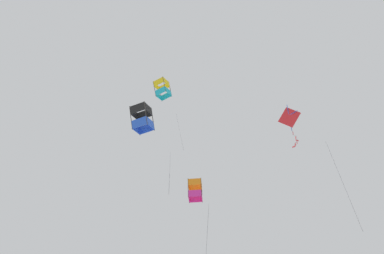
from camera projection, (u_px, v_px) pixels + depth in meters
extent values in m
cube|color=black|center=(145.00, 114.00, 26.81)|extent=(0.77, 1.00, 0.50)
cube|color=black|center=(137.00, 108.00, 25.93)|extent=(0.77, 1.00, 0.50)
cube|color=black|center=(134.00, 114.00, 26.50)|extent=(0.99, 0.65, 0.93)
cube|color=black|center=(148.00, 109.00, 26.25)|extent=(0.99, 0.65, 0.93)
cube|color=blue|center=(147.00, 128.00, 26.37)|extent=(0.77, 1.00, 0.50)
cube|color=blue|center=(139.00, 122.00, 25.49)|extent=(0.77, 1.00, 0.50)
cube|color=blue|center=(136.00, 128.00, 26.06)|extent=(0.99, 0.65, 0.93)
cube|color=blue|center=(150.00, 123.00, 25.80)|extent=(0.99, 0.65, 0.93)
cylinder|color=#332D28|center=(138.00, 124.00, 26.72)|extent=(0.65, 0.44, 1.49)
cylinder|color=#332D28|center=(153.00, 119.00, 26.47)|extent=(0.65, 0.44, 1.49)
cylinder|color=#332D28|center=(131.00, 118.00, 25.84)|extent=(0.65, 0.44, 1.49)
cylinder|color=#332D28|center=(146.00, 113.00, 25.59)|extent=(0.65, 0.44, 1.49)
cylinder|color=#47474C|center=(170.00, 170.00, 23.34)|extent=(1.75, 3.07, 6.68)
cube|color=orange|center=(195.00, 188.00, 26.94)|extent=(0.71, 0.62, 0.42)
cube|color=orange|center=(194.00, 182.00, 26.29)|extent=(0.71, 0.62, 0.42)
cube|color=orange|center=(189.00, 185.00, 26.64)|extent=(0.59, 0.70, 0.62)
cube|color=orange|center=(201.00, 184.00, 26.59)|extent=(0.59, 0.70, 0.62)
cube|color=#DB2D93|center=(196.00, 199.00, 26.46)|extent=(0.71, 0.62, 0.42)
cube|color=#DB2D93|center=(195.00, 193.00, 25.81)|extent=(0.71, 0.62, 0.42)
cube|color=#DB2D93|center=(189.00, 197.00, 26.16)|extent=(0.59, 0.70, 0.62)
cube|color=#DB2D93|center=(202.00, 196.00, 26.12)|extent=(0.59, 0.70, 0.62)
cylinder|color=#332D28|center=(189.00, 194.00, 26.73)|extent=(0.25, 0.29, 1.27)
cylinder|color=#332D28|center=(202.00, 193.00, 26.68)|extent=(0.25, 0.29, 1.27)
cylinder|color=#332D28|center=(188.00, 188.00, 26.07)|extent=(0.25, 0.29, 1.27)
cylinder|color=#332D28|center=(201.00, 187.00, 26.03)|extent=(0.25, 0.29, 1.27)
cylinder|color=#47474C|center=(207.00, 237.00, 23.63)|extent=(1.09, 0.82, 5.84)
cube|color=red|center=(289.00, 117.00, 22.39)|extent=(0.56, 1.19, 1.22)
cylinder|color=blue|center=(289.00, 117.00, 22.41)|extent=(0.56, 0.55, 1.32)
cylinder|color=blue|center=(289.00, 115.00, 22.45)|extent=(0.31, 1.02, 0.03)
cylinder|color=#47474C|center=(292.00, 132.00, 22.03)|extent=(0.03, 0.03, 0.23)
cube|color=red|center=(293.00, 133.00, 21.94)|extent=(0.14, 0.13, 0.06)
cylinder|color=#47474C|center=(294.00, 135.00, 21.88)|extent=(0.03, 0.16, 0.24)
cube|color=red|center=(296.00, 137.00, 21.82)|extent=(0.12, 0.15, 0.06)
cylinder|color=#47474C|center=(296.00, 139.00, 21.73)|extent=(0.03, 0.03, 0.23)
cube|color=red|center=(297.00, 140.00, 21.64)|extent=(0.17, 0.07, 0.06)
cylinder|color=#47474C|center=(297.00, 141.00, 21.53)|extent=(0.03, 0.09, 0.23)
cube|color=red|center=(297.00, 142.00, 21.42)|extent=(0.14, 0.13, 0.06)
cylinder|color=#47474C|center=(296.00, 143.00, 21.31)|extent=(0.02, 0.17, 0.24)
cube|color=red|center=(295.00, 144.00, 21.19)|extent=(0.11, 0.15, 0.06)
cylinder|color=#47474C|center=(295.00, 145.00, 21.09)|extent=(0.04, 0.14, 0.24)
cube|color=red|center=(294.00, 147.00, 20.98)|extent=(0.08, 0.16, 0.06)
cylinder|color=#47474C|center=(340.00, 177.00, 18.72)|extent=(2.52, 1.60, 7.88)
cube|color=yellow|center=(164.00, 87.00, 32.79)|extent=(0.56, 0.89, 0.45)
cube|color=yellow|center=(158.00, 82.00, 32.07)|extent=(0.56, 0.89, 0.45)
cube|color=yellow|center=(157.00, 87.00, 32.57)|extent=(0.92, 0.44, 0.78)
cube|color=yellow|center=(166.00, 82.00, 32.29)|extent=(0.92, 0.44, 0.78)
cube|color=#1EB2C6|center=(166.00, 96.00, 32.35)|extent=(0.56, 0.89, 0.45)
cube|color=#1EB2C6|center=(160.00, 91.00, 31.64)|extent=(0.56, 0.89, 0.45)
cube|color=#1EB2C6|center=(159.00, 96.00, 32.14)|extent=(0.92, 0.44, 0.78)
cube|color=#1EB2C6|center=(168.00, 91.00, 31.85)|extent=(0.92, 0.44, 0.78)
cylinder|color=#332D28|center=(161.00, 94.00, 32.71)|extent=(0.55, 0.28, 1.32)
cylinder|color=#332D28|center=(170.00, 89.00, 32.42)|extent=(0.55, 0.28, 1.32)
cylinder|color=#332D28|center=(155.00, 89.00, 32.00)|extent=(0.55, 0.28, 1.32)
cylinder|color=#332D28|center=(164.00, 84.00, 31.71)|extent=(0.55, 0.28, 1.32)
cylinder|color=#47474C|center=(179.00, 129.00, 29.42)|extent=(0.84, 2.49, 7.00)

